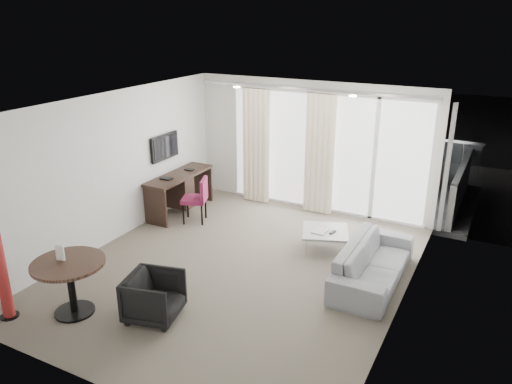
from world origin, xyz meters
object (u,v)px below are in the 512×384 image
at_px(tub_armchair, 154,297).
at_px(desk, 180,193).
at_px(coffee_table, 325,240).
at_px(desk_chair, 194,200).
at_px(sofa, 373,263).
at_px(rattan_chair_b, 424,177).
at_px(red_lamp, 2,276).
at_px(round_table, 71,288).
at_px(rattan_chair_a, 392,175).

bearing_deg(tub_armchair, desk, 17.18).
bearing_deg(coffee_table, desk_chair, -179.47).
relative_size(desk, desk_chair, 1.94).
bearing_deg(desk, coffee_table, -4.55).
xyz_separation_m(desk, sofa, (4.20, -0.94, -0.10)).
bearing_deg(rattan_chair_b, coffee_table, -86.96).
height_order(red_lamp, rattan_chair_b, red_lamp).
distance_m(desk, sofa, 4.30).
bearing_deg(red_lamp, tub_armchair, 26.93).
bearing_deg(coffee_table, tub_armchair, -113.60).
relative_size(desk_chair, sofa, 0.42).
bearing_deg(round_table, desk_chair, 95.22).
relative_size(coffee_table, rattan_chair_a, 0.94).
height_order(red_lamp, rattan_chair_a, red_lamp).
relative_size(desk_chair, rattan_chair_b, 1.12).
distance_m(desk, red_lamp, 4.12).
height_order(red_lamp, tub_armchair, red_lamp).
distance_m(desk_chair, rattan_chair_b, 5.16).
bearing_deg(sofa, desk_chair, 79.75).
bearing_deg(tub_armchair, coffee_table, -36.73).
relative_size(desk_chair, rattan_chair_a, 1.09).
bearing_deg(desk, tub_armchair, -59.69).
distance_m(round_table, rattan_chair_b, 7.76).
relative_size(desk, coffee_table, 2.23).
height_order(tub_armchair, coffee_table, tub_armchair).
distance_m(desk_chair, round_table, 3.37).
xyz_separation_m(desk, rattan_chair_a, (3.52, 3.15, 0.01)).
relative_size(desk, tub_armchair, 2.45).
bearing_deg(desk_chair, tub_armchair, -86.79).
distance_m(desk_chair, rattan_chair_a, 4.54).
bearing_deg(round_table, desk, 102.99).
bearing_deg(round_table, red_lamp, -145.77).
xyz_separation_m(desk, rattan_chair_b, (4.17, 3.38, -0.01)).
distance_m(desk, desk_chair, 0.60).
bearing_deg(sofa, rattan_chair_b, 0.34).
distance_m(desk, rattan_chair_a, 4.72).
height_order(desk_chair, coffee_table, desk_chair).
relative_size(desk, red_lamp, 1.39).
xyz_separation_m(desk_chair, rattan_chair_b, (3.64, 3.65, -0.05)).
distance_m(rattan_chair_a, rattan_chair_b, 0.69).
height_order(desk, tub_armchair, desk).
bearing_deg(rattan_chair_b, desk, -122.78).
xyz_separation_m(desk_chair, red_lamp, (-0.39, -3.83, 0.17)).
bearing_deg(rattan_chair_a, round_table, -114.07).
xyz_separation_m(red_lamp, tub_armchair, (1.75, 0.89, -0.29)).
distance_m(coffee_table, sofa, 1.23).
bearing_deg(rattan_chair_b, sofa, -71.43).
relative_size(red_lamp, tub_armchair, 1.76).
bearing_deg(desk, rattan_chair_b, 38.98).
relative_size(red_lamp, rattan_chair_a, 1.51).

